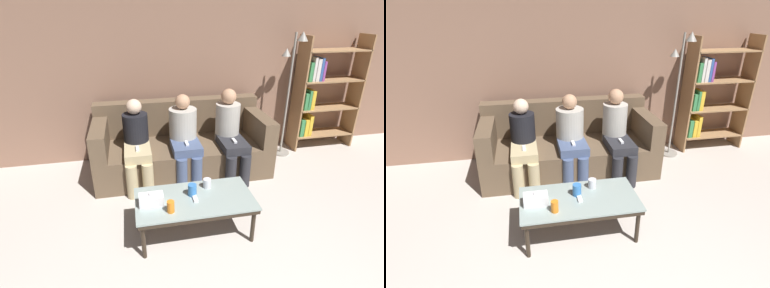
% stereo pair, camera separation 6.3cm
% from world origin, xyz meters
% --- Properties ---
extents(wall_back, '(12.00, 0.06, 2.60)m').
position_xyz_m(wall_back, '(0.00, 3.63, 1.30)').
color(wall_back, '#8C6651').
rests_on(wall_back, ground_plane).
extents(couch, '(2.21, 0.92, 0.88)m').
position_xyz_m(couch, '(0.00, 3.10, 0.32)').
color(couch, brown).
rests_on(couch, ground_plane).
extents(coffee_table, '(1.10, 0.57, 0.39)m').
position_xyz_m(coffee_table, '(-0.10, 1.81, 0.35)').
color(coffee_table, '#8C9E99').
rests_on(coffee_table, ground_plane).
extents(cup_near_left, '(0.08, 0.08, 0.12)m').
position_xyz_m(cup_near_left, '(-0.11, 1.87, 0.45)').
color(cup_near_left, '#3372BF').
rests_on(cup_near_left, coffee_table).
extents(cup_near_right, '(0.08, 0.08, 0.09)m').
position_xyz_m(cup_near_right, '(0.06, 1.97, 0.44)').
color(cup_near_right, silver).
rests_on(cup_near_right, coffee_table).
extents(cup_far_center, '(0.07, 0.07, 0.11)m').
position_xyz_m(cup_far_center, '(-0.35, 1.66, 0.45)').
color(cup_far_center, orange).
rests_on(cup_far_center, coffee_table).
extents(tissue_box, '(0.22, 0.12, 0.13)m').
position_xyz_m(tissue_box, '(-0.50, 1.80, 0.45)').
color(tissue_box, white).
rests_on(tissue_box, coffee_table).
extents(game_remote, '(0.04, 0.15, 0.02)m').
position_xyz_m(game_remote, '(-0.10, 1.81, 0.40)').
color(game_remote, white).
rests_on(game_remote, coffee_table).
extents(bookshelf, '(0.97, 0.32, 1.67)m').
position_xyz_m(bookshelf, '(2.13, 3.40, 0.83)').
color(bookshelf, '#9E754C').
rests_on(bookshelf, ground_plane).
extents(standing_lamp, '(0.31, 0.26, 1.73)m').
position_xyz_m(standing_lamp, '(1.55, 3.26, 1.06)').
color(standing_lamp, gray).
rests_on(standing_lamp, ground_plane).
extents(seated_person_left_end, '(0.31, 0.67, 1.04)m').
position_xyz_m(seated_person_left_end, '(-0.58, 2.86, 0.55)').
color(seated_person_left_end, tan).
rests_on(seated_person_left_end, ground_plane).
extents(seated_person_mid_left, '(0.34, 0.65, 1.06)m').
position_xyz_m(seated_person_mid_left, '(0.00, 2.89, 0.57)').
color(seated_person_mid_left, '#47567A').
rests_on(seated_person_mid_left, ground_plane).
extents(seated_person_mid_right, '(0.31, 0.70, 1.10)m').
position_xyz_m(seated_person_mid_right, '(0.58, 2.86, 0.58)').
color(seated_person_mid_right, '#28282D').
rests_on(seated_person_mid_right, ground_plane).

